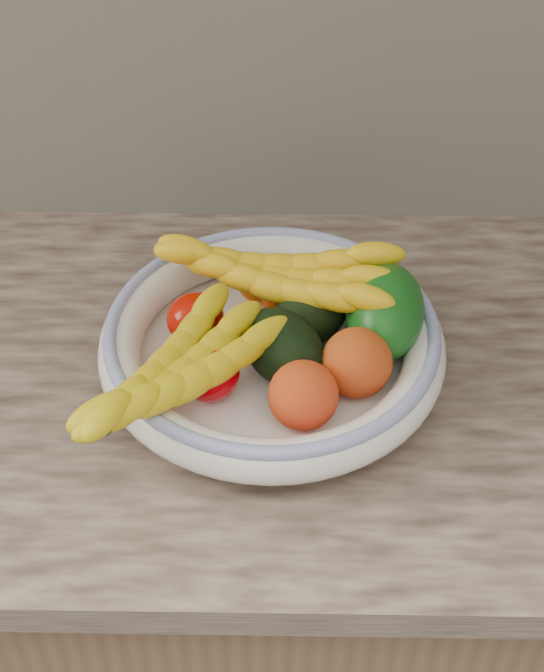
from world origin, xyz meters
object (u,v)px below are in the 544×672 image
at_px(green_mango, 385,313).
at_px(banana_bunch_back, 276,280).
at_px(fruit_bowl, 272,343).
at_px(banana_bunch_front, 175,379).

height_order(green_mango, banana_bunch_back, green_mango).
height_order(fruit_bowl, banana_bunch_back, banana_bunch_back).
xyz_separation_m(fruit_bowl, green_mango, (0.13, 0.02, 0.03)).
height_order(fruit_bowl, banana_bunch_front, banana_bunch_front).
bearing_deg(banana_bunch_front, banana_bunch_back, 3.91).
xyz_separation_m(fruit_bowl, banana_bunch_front, (-0.10, -0.09, 0.03)).
height_order(green_mango, banana_bunch_front, green_mango).
xyz_separation_m(fruit_bowl, banana_bunch_back, (0.00, 0.06, 0.04)).
bearing_deg(fruit_bowl, green_mango, 10.47).
relative_size(banana_bunch_back, banana_bunch_front, 1.05).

